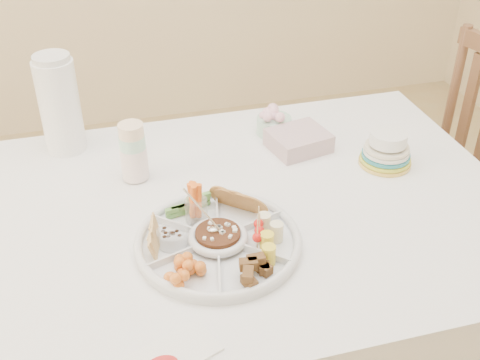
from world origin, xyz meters
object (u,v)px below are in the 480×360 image
object	(u,v)px
party_tray	(218,239)
chair	(439,186)
dining_table	(225,314)
plate_stack	(387,150)
thermos	(59,103)

from	to	relation	value
party_tray	chair	bearing A→B (deg)	25.44
dining_table	plate_stack	size ratio (longest dim) A/B	10.35
chair	plate_stack	distance (m)	0.50
dining_table	plate_stack	world-z (taller)	plate_stack
dining_table	party_tray	size ratio (longest dim) A/B	4.00
dining_table	chair	size ratio (longest dim) A/B	1.54
chair	plate_stack	xyz separation A→B (m)	(-0.34, -0.19, 0.31)
chair	party_tray	xyz separation A→B (m)	(-0.88, -0.42, 0.29)
thermos	chair	bearing A→B (deg)	-6.50
dining_table	party_tray	distance (m)	0.43
thermos	party_tray	bearing A→B (deg)	-59.83
party_tray	plate_stack	world-z (taller)	plate_stack
dining_table	thermos	world-z (taller)	thermos
plate_stack	thermos	bearing A→B (deg)	159.26
chair	party_tray	distance (m)	1.02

